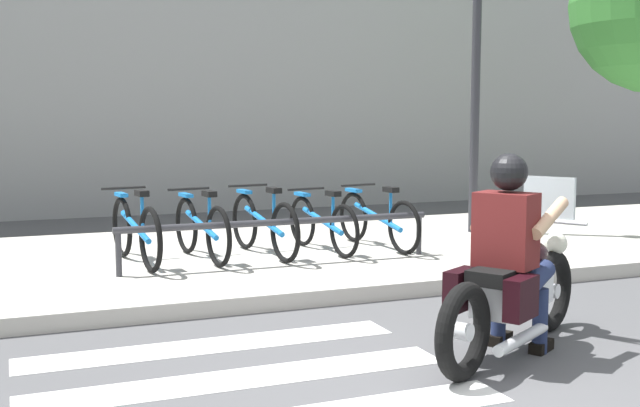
{
  "coord_description": "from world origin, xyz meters",
  "views": [
    {
      "loc": [
        -2.57,
        -3.97,
        1.69
      ],
      "look_at": [
        0.29,
        3.17,
        0.84
      ],
      "focal_mm": 44.07,
      "sensor_mm": 36.0,
      "label": 1
    }
  ],
  "objects_px": {
    "rider": "(510,240)",
    "street_lamp": "(476,41)",
    "motorcycle": "(514,290)",
    "bike_rack": "(280,226)",
    "bicycle_2": "(264,224)",
    "bicycle_1": "(201,228)",
    "bicycle_3": "(322,223)",
    "bicycle_0": "(135,230)",
    "bicycle_4": "(377,220)"
  },
  "relations": [
    {
      "from": "motorcycle",
      "to": "bicycle_0",
      "type": "xyz_separation_m",
      "value": [
        -2.11,
        3.65,
        0.05
      ]
    },
    {
      "from": "bicycle_1",
      "to": "bicycle_2",
      "type": "xyz_separation_m",
      "value": [
        0.7,
        0.0,
        0.01
      ]
    },
    {
      "from": "bike_rack",
      "to": "motorcycle",
      "type": "bearing_deg",
      "value": -77.14
    },
    {
      "from": "rider",
      "to": "street_lamp",
      "type": "xyz_separation_m",
      "value": [
        2.55,
        4.41,
        1.86
      ]
    },
    {
      "from": "bicycle_3",
      "to": "bike_rack",
      "type": "distance_m",
      "value": 0.9
    },
    {
      "from": "bike_rack",
      "to": "street_lamp",
      "type": "height_order",
      "value": "street_lamp"
    },
    {
      "from": "bicycle_2",
      "to": "rider",
      "type": "bearing_deg",
      "value": -80.17
    },
    {
      "from": "bicycle_4",
      "to": "bike_rack",
      "type": "bearing_deg",
      "value": -158.41
    },
    {
      "from": "bicycle_1",
      "to": "motorcycle",
      "type": "bearing_deg",
      "value": -68.89
    },
    {
      "from": "rider",
      "to": "bicycle_4",
      "type": "height_order",
      "value": "rider"
    },
    {
      "from": "bicycle_4",
      "to": "bicycle_0",
      "type": "bearing_deg",
      "value": -179.97
    },
    {
      "from": "bicycle_2",
      "to": "street_lamp",
      "type": "relative_size",
      "value": 0.38
    },
    {
      "from": "rider",
      "to": "bicycle_2",
      "type": "height_order",
      "value": "rider"
    },
    {
      "from": "street_lamp",
      "to": "bicycle_1",
      "type": "bearing_deg",
      "value": -169.38
    },
    {
      "from": "motorcycle",
      "to": "bicycle_4",
      "type": "relative_size",
      "value": 1.14
    },
    {
      "from": "motorcycle",
      "to": "bicycle_1",
      "type": "distance_m",
      "value": 3.91
    },
    {
      "from": "bicycle_2",
      "to": "bicycle_0",
      "type": "bearing_deg",
      "value": -179.99
    },
    {
      "from": "bicycle_1",
      "to": "bicycle_2",
      "type": "height_order",
      "value": "bicycle_2"
    },
    {
      "from": "rider",
      "to": "street_lamp",
      "type": "distance_m",
      "value": 5.42
    },
    {
      "from": "bicycle_2",
      "to": "bicycle_4",
      "type": "distance_m",
      "value": 1.4
    },
    {
      "from": "rider",
      "to": "street_lamp",
      "type": "relative_size",
      "value": 0.32
    },
    {
      "from": "street_lamp",
      "to": "bicycle_2",
      "type": "bearing_deg",
      "value": -167.12
    },
    {
      "from": "bicycle_0",
      "to": "bicycle_2",
      "type": "bearing_deg",
      "value": 0.01
    },
    {
      "from": "bicycle_0",
      "to": "bicycle_3",
      "type": "relative_size",
      "value": 1.08
    },
    {
      "from": "bicycle_0",
      "to": "bicycle_4",
      "type": "relative_size",
      "value": 1.0
    },
    {
      "from": "bicycle_1",
      "to": "bike_rack",
      "type": "distance_m",
      "value": 0.9
    },
    {
      "from": "bicycle_0",
      "to": "rider",
      "type": "bearing_deg",
      "value": -61.0
    },
    {
      "from": "bicycle_2",
      "to": "bicycle_4",
      "type": "relative_size",
      "value": 1.0
    },
    {
      "from": "rider",
      "to": "bicycle_2",
      "type": "xyz_separation_m",
      "value": [
        -0.64,
        3.68,
        -0.32
      ]
    },
    {
      "from": "motorcycle",
      "to": "rider",
      "type": "xyz_separation_m",
      "value": [
        -0.07,
        -0.04,
        0.37
      ]
    },
    {
      "from": "bicycle_0",
      "to": "street_lamp",
      "type": "bearing_deg",
      "value": 9.03
    },
    {
      "from": "bicycle_0",
      "to": "street_lamp",
      "type": "height_order",
      "value": "street_lamp"
    },
    {
      "from": "rider",
      "to": "street_lamp",
      "type": "height_order",
      "value": "street_lamp"
    },
    {
      "from": "bicycle_3",
      "to": "street_lamp",
      "type": "bearing_deg",
      "value": 16.32
    },
    {
      "from": "rider",
      "to": "bike_rack",
      "type": "relative_size",
      "value": 0.42
    },
    {
      "from": "bicycle_0",
      "to": "bicycle_2",
      "type": "distance_m",
      "value": 1.4
    },
    {
      "from": "rider",
      "to": "bicycle_3",
      "type": "xyz_separation_m",
      "value": [
        0.06,
        3.68,
        -0.35
      ]
    },
    {
      "from": "bicycle_1",
      "to": "bike_rack",
      "type": "xyz_separation_m",
      "value": [
        0.7,
        -0.55,
        0.06
      ]
    },
    {
      "from": "bicycle_3",
      "to": "bicycle_2",
      "type": "bearing_deg",
      "value": -179.93
    },
    {
      "from": "rider",
      "to": "bicycle_0",
      "type": "distance_m",
      "value": 4.22
    },
    {
      "from": "bicycle_0",
      "to": "bicycle_2",
      "type": "relative_size",
      "value": 1.0
    },
    {
      "from": "bicycle_4",
      "to": "bicycle_2",
      "type": "bearing_deg",
      "value": -179.96
    },
    {
      "from": "bicycle_3",
      "to": "bike_rack",
      "type": "xyz_separation_m",
      "value": [
        -0.7,
        -0.55,
        0.08
      ]
    },
    {
      "from": "bicycle_2",
      "to": "bike_rack",
      "type": "xyz_separation_m",
      "value": [
        0.0,
        -0.55,
        0.06
      ]
    },
    {
      "from": "bicycle_0",
      "to": "bicycle_2",
      "type": "xyz_separation_m",
      "value": [
        1.4,
        0.0,
        -0.01
      ]
    },
    {
      "from": "bicycle_0",
      "to": "bicycle_3",
      "type": "bearing_deg",
      "value": 0.03
    },
    {
      "from": "motorcycle",
      "to": "bike_rack",
      "type": "relative_size",
      "value": 0.56
    },
    {
      "from": "bicycle_3",
      "to": "street_lamp",
      "type": "distance_m",
      "value": 3.4
    },
    {
      "from": "street_lamp",
      "to": "bicycle_0",
      "type": "bearing_deg",
      "value": -170.97
    },
    {
      "from": "bicycle_2",
      "to": "bicycle_1",
      "type": "bearing_deg",
      "value": -179.99
    }
  ]
}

